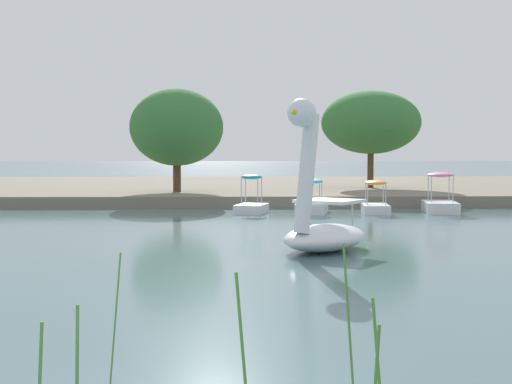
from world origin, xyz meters
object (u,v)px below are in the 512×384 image
Objects in this scene: pedal_boat_teal at (252,203)px; tree_broadleaf_right at (177,127)px; pedal_boat_cyan at (312,203)px; pedal_boat_orange at (375,203)px; swan_boat at (321,219)px; pedal_boat_pink at (440,201)px; tree_broadleaf_behind_dock at (371,123)px.

pedal_boat_teal is 0.31× the size of tree_broadleaf_right.
pedal_boat_orange is at bearing -0.61° from pedal_boat_cyan.
swan_boat is 10.77m from pedal_boat_cyan.
pedal_boat_orange is 2.74m from pedal_boat_pink.
swan_boat reaches higher than pedal_boat_pink.
pedal_boat_orange is 11.29m from tree_broadleaf_behind_dock.
pedal_boat_cyan is 0.96× the size of pedal_boat_pink.
pedal_boat_pink is at bearing -29.19° from tree_broadleaf_right.
pedal_boat_cyan is 5.32m from pedal_boat_pink.
swan_boat is 18.25m from tree_broadleaf_right.
tree_broadleaf_behind_dock is at bearing 75.50° from swan_boat.
pedal_boat_teal is at bearing 178.99° from pedal_boat_orange.
tree_broadleaf_behind_dock reaches higher than pedal_boat_orange.
tree_broadleaf_right is (-5.08, 17.27, 2.95)m from swan_boat.
tree_broadleaf_behind_dock reaches higher than pedal_boat_teal.
tree_broadleaf_right reaches higher than pedal_boat_pink.
tree_broadleaf_behind_dock is (5.47, 21.16, 3.40)m from swan_boat.
pedal_boat_cyan is 11.98m from tree_broadleaf_behind_dock.
tree_broadleaf_behind_dock is at bearing 79.71° from pedal_boat_orange.
tree_broadleaf_behind_dock is (1.90, 10.47, 3.77)m from pedal_boat_orange.
pedal_boat_teal is at bearing -60.94° from tree_broadleaf_right.
pedal_boat_teal is 2.46m from pedal_boat_cyan.
pedal_boat_orange is (2.59, -0.03, 0.01)m from pedal_boat_cyan.
tree_broadleaf_right is (-10.56, -3.89, -0.45)m from tree_broadleaf_behind_dock.
pedal_boat_cyan is at bearing -113.27° from tree_broadleaf_behind_dock.
pedal_boat_pink is at bearing 0.99° from pedal_boat_teal.
tree_broadleaf_behind_dock is (6.95, 10.38, 3.79)m from pedal_boat_teal.
tree_broadleaf_right is (-3.61, 6.50, 3.33)m from pedal_boat_teal.
tree_broadleaf_right is (-11.39, 6.36, 3.29)m from pedal_boat_pink.
pedal_boat_orange is at bearing -37.25° from tree_broadleaf_right.
pedal_boat_orange is 0.86× the size of pedal_boat_pink.
pedal_boat_orange is (5.05, -0.09, 0.01)m from pedal_boat_teal.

